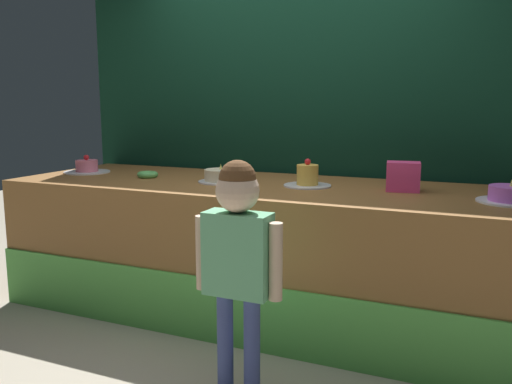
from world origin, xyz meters
name	(u,v)px	position (x,y,z in m)	size (l,w,h in m)	color
ground_plane	(226,344)	(0.00, 0.00, 0.00)	(12.00, 12.00, 0.00)	#ADA38E
stage_platform	(263,249)	(0.00, 0.57, 0.45)	(3.52, 1.17, 0.90)	brown
curtain_backdrop	(297,119)	(0.00, 1.25, 1.31)	(3.73, 0.08, 2.62)	black
child_figure	(238,247)	(0.30, -0.47, 0.76)	(0.45, 0.21, 1.17)	#3F4C8C
pink_box	(403,177)	(0.90, 0.65, 0.99)	(0.20, 0.14, 0.18)	#F6438B
donut	(148,175)	(-0.90, 0.53, 0.92)	(0.15, 0.15, 0.04)	#59B259
cake_far_left	(87,168)	(-1.50, 0.57, 0.94)	(0.35, 0.35, 0.14)	silver
cake_center_left	(221,176)	(-0.30, 0.53, 0.94)	(0.31, 0.31, 0.13)	silver
cake_center_right	(307,177)	(0.30, 0.60, 0.95)	(0.31, 0.31, 0.18)	silver
cake_far_right	(511,195)	(1.50, 0.49, 0.94)	(0.36, 0.36, 0.13)	white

